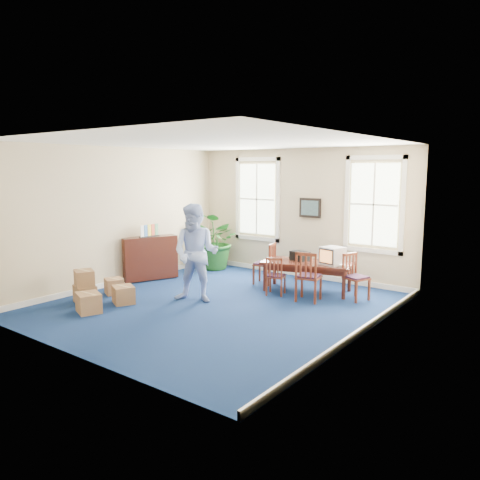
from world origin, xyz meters
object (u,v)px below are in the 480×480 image
Objects in this scene: crt_tv at (332,256)px; man at (196,253)px; cardboard_boxes at (94,286)px; potted_plant at (216,240)px; conference_table at (307,276)px; chair_near_left at (276,276)px; credenza at (150,259)px.

man is (-1.99, -2.13, 0.15)m from crt_tv.
man reaches higher than cardboard_boxes.
man is at bearing 40.10° from cardboard_boxes.
crt_tv is at bearing -8.29° from potted_plant.
conference_table is at bearing 34.16° from man.
credenza reaches higher than chair_near_left.
crt_tv is (0.58, 0.04, 0.52)m from conference_table.
potted_plant reaches higher than credenza.
crt_tv is at bearing 44.14° from cardboard_boxes.
chair_near_left is at bearing -24.72° from potted_plant.
crt_tv is 0.35× the size of credenza.
chair_near_left is (-0.40, -0.66, 0.09)m from conference_table.
conference_table is 4.21× the size of crt_tv.
cardboard_boxes reaches higher than conference_table.
man is at bearing -57.70° from potted_plant.
crt_tv is 5.00m from cardboard_boxes.
man reaches higher than chair_near_left.
credenza is 1.08× the size of cardboard_boxes.
potted_plant is 1.27× the size of cardboard_boxes.
credenza reaches higher than cardboard_boxes.
conference_table is 2.32× the size of chair_near_left.
conference_table is 2.61m from man.
potted_plant reaches higher than cardboard_boxes.
conference_table is at bearing -161.07° from crt_tv.
potted_plant is at bearing -173.75° from crt_tv.
credenza is (-3.61, -1.35, 0.19)m from conference_table.
cardboard_boxes is (-3.57, -3.47, -0.50)m from crt_tv.
crt_tv reaches higher than cardboard_boxes.
credenza is at bearing 106.55° from cardboard_boxes.
credenza is at bearing 139.68° from man.
potted_plant is (-2.70, 1.24, 0.37)m from chair_near_left.
crt_tv is at bearing 40.85° from credenza.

